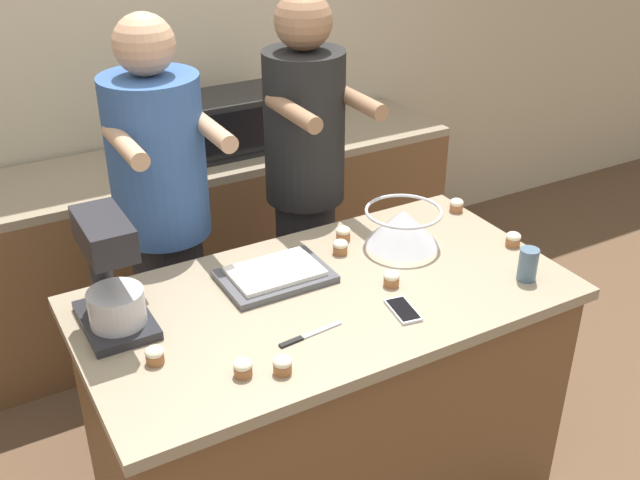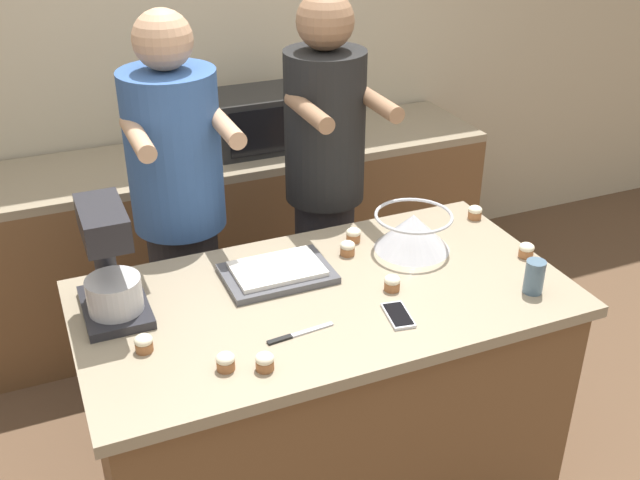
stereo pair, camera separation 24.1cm
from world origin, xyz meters
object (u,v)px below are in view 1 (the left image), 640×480
cupcake_1 (340,247)px  cupcake_7 (155,355)px  cell_phone (403,310)px  drinking_glass (528,264)px  cupcake_6 (513,239)px  person_left (165,232)px  cupcake_0 (457,205)px  cupcake_2 (343,233)px  baking_tray (275,275)px  microwave_oven (233,122)px  person_right (305,194)px  stand_mixer (110,279)px  cupcake_3 (243,367)px  cupcake_5 (282,365)px  mixing_bowl (403,226)px  knife (307,336)px  cupcake_4 (391,278)px

cupcake_1 → cupcake_7: (-0.79, -0.29, 0.00)m
cell_phone → drinking_glass: bearing=-5.1°
cupcake_6 → person_left: bearing=145.1°
person_left → cupcake_0: size_ratio=31.57×
person_left → cupcake_2: bearing=-36.1°
baking_tray → microwave_oven: size_ratio=0.67×
baking_tray → cupcake_0: bearing=7.4°
cupcake_6 → cupcake_2: bearing=146.4°
person_right → stand_mixer: person_right is taller
cell_phone → cupcake_3: bearing=-175.9°
person_left → cupcake_7: size_ratio=31.57×
cupcake_3 → cupcake_7: (-0.20, 0.18, 0.00)m
baking_tray → cupcake_5: size_ratio=6.65×
baking_tray → cupcake_1: bearing=9.2°
person_right → stand_mixer: size_ratio=4.69×
person_left → stand_mixer: person_left is taller
cell_phone → cupcake_0: cupcake_0 is taller
cupcake_2 → cupcake_3: size_ratio=1.00×
person_left → drinking_glass: 1.35m
stand_mixer → cupcake_0: bearing=4.6°
person_left → microwave_oven: (0.61, 0.72, 0.12)m
baking_tray → cupcake_0: 0.88m
microwave_oven → drinking_glass: 1.71m
cupcake_1 → cupcake_2: same height
mixing_bowl → person_left: bearing=143.6°
knife → cupcake_2: 0.63m
knife → cupcake_7: (-0.44, 0.10, 0.02)m
cupcake_5 → stand_mixer: bearing=126.4°
cupcake_5 → cupcake_7: bearing=143.5°
drinking_glass → person_left: bearing=135.0°
cell_phone → cupcake_3: cupcake_3 is taller
person_right → cupcake_5: bearing=-121.7°
stand_mixer → cupcake_3: (0.24, -0.42, -0.14)m
stand_mixer → cell_phone: bearing=-24.9°
baking_tray → cell_phone: (0.27, -0.38, -0.01)m
microwave_oven → cupcake_4: microwave_oven is taller
cupcake_4 → cupcake_6: bearing=1.0°
cupcake_2 → cupcake_6: size_ratio=1.00×
cupcake_7 → microwave_oven: bearing=58.8°
knife → cupcake_7: 0.45m
stand_mixer → cupcake_5: size_ratio=6.79×
cupcake_0 → cupcake_3: (-1.18, -0.53, 0.00)m
cupcake_3 → cupcake_1: bearing=38.0°
cupcake_1 → mixing_bowl: bearing=-11.7°
knife → baking_tray: bearing=79.2°
person_left → cupcake_1: 0.69m
person_right → microwave_oven: bearing=90.4°
cupcake_5 → baking_tray: bearing=65.9°
person_right → cupcake_0: (0.46, -0.42, 0.02)m
cupcake_0 → cupcake_1: size_ratio=1.00×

